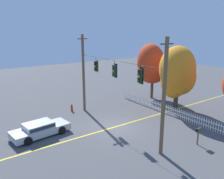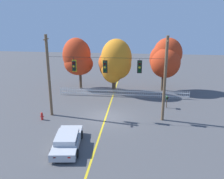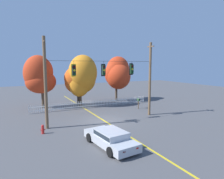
% 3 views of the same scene
% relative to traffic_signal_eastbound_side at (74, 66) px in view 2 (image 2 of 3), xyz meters
% --- Properties ---
extents(ground, '(80.00, 80.00, 0.00)m').
position_rel_traffic_signal_eastbound_side_xyz_m(ground, '(2.98, -0.01, -5.10)').
color(ground, '#4C4C4F').
extents(lane_centerline_stripe, '(0.16, 36.00, 0.01)m').
position_rel_traffic_signal_eastbound_side_xyz_m(lane_centerline_stripe, '(2.98, -0.01, -5.10)').
color(lane_centerline_stripe, gold).
rests_on(lane_centerline_stripe, ground).
extents(signal_support_span, '(11.29, 1.10, 8.01)m').
position_rel_traffic_signal_eastbound_side_xyz_m(signal_support_span, '(2.98, -0.01, -1.02)').
color(signal_support_span, brown).
rests_on(signal_support_span, ground).
extents(traffic_signal_eastbound_side, '(0.43, 0.38, 1.42)m').
position_rel_traffic_signal_eastbound_side_xyz_m(traffic_signal_eastbound_side, '(0.00, 0.00, 0.00)').
color(traffic_signal_eastbound_side, black).
extents(traffic_signal_northbound_primary, '(0.43, 0.38, 1.47)m').
position_rel_traffic_signal_eastbound_side_xyz_m(traffic_signal_northbound_primary, '(2.95, 0.00, -0.02)').
color(traffic_signal_northbound_primary, black).
extents(traffic_signal_westbound_side, '(0.43, 0.38, 1.41)m').
position_rel_traffic_signal_eastbound_side_xyz_m(traffic_signal_westbound_side, '(6.14, 0.00, 0.05)').
color(traffic_signal_westbound_side, black).
extents(white_picket_fence, '(15.86, 0.06, 0.99)m').
position_rel_traffic_signal_eastbound_side_xyz_m(white_picket_fence, '(4.27, 6.36, -4.61)').
color(white_picket_fence, white).
rests_on(white_picket_fence, ground).
extents(autumn_maple_near_fence, '(4.01, 3.19, 6.82)m').
position_rel_traffic_signal_eastbound_side_xyz_m(autumn_maple_near_fence, '(-1.94, 9.23, -0.94)').
color(autumn_maple_near_fence, brown).
rests_on(autumn_maple_near_fence, ground).
extents(autumn_maple_mid, '(3.68, 3.26, 5.48)m').
position_rel_traffic_signal_eastbound_side_xyz_m(autumn_maple_mid, '(2.72, 8.38, -1.51)').
color(autumn_maple_mid, '#473828').
rests_on(autumn_maple_mid, ground).
extents(autumn_oak_far_east, '(3.82, 3.53, 6.91)m').
position_rel_traffic_signal_eastbound_side_xyz_m(autumn_oak_far_east, '(3.23, 7.78, -1.07)').
color(autumn_oak_far_east, '#473828').
rests_on(autumn_oak_far_east, ground).
extents(autumn_maple_far_west, '(4.15, 4.00, 6.89)m').
position_rel_traffic_signal_eastbound_side_xyz_m(autumn_maple_far_west, '(9.40, 9.51, -0.82)').
color(autumn_maple_far_west, '#473828').
rests_on(autumn_maple_far_west, ground).
extents(parked_car, '(2.39, 4.81, 1.15)m').
position_rel_traffic_signal_eastbound_side_xyz_m(parked_car, '(0.83, -5.96, -4.50)').
color(parked_car, '#B7BABF').
rests_on(parked_car, ground).
extents(fire_hydrant, '(0.38, 0.22, 0.76)m').
position_rel_traffic_signal_eastbound_side_xyz_m(fire_hydrant, '(-3.05, -1.27, -4.73)').
color(fire_hydrant, red).
rests_on(fire_hydrant, ground).
extents(roadside_mailbox, '(0.25, 0.44, 1.34)m').
position_rel_traffic_signal_eastbound_side_xyz_m(roadside_mailbox, '(9.19, 3.23, -4.01)').
color(roadside_mailbox, brown).
rests_on(roadside_mailbox, ground).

